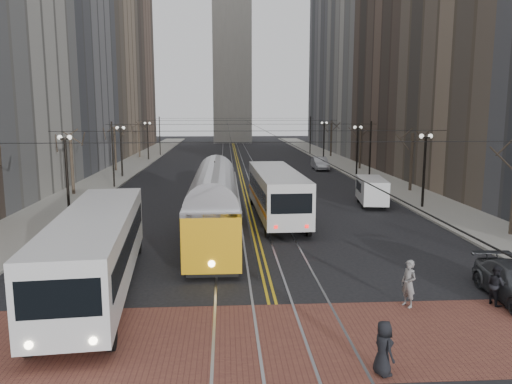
{
  "coord_description": "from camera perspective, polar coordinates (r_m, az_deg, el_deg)",
  "views": [
    {
      "loc": [
        -1.84,
        -19.85,
        7.7
      ],
      "look_at": [
        -0.08,
        8.61,
        3.0
      ],
      "focal_mm": 35.0,
      "sensor_mm": 36.0,
      "label": 1
    }
  ],
  "objects": [
    {
      "name": "sidewalk_right",
      "position": [
        67.44,
        10.95,
        2.69
      ],
      "size": [
        5.0,
        140.0,
        0.15
      ],
      "primitive_type": "cube",
      "color": "gray",
      "rests_on": "ground"
    },
    {
      "name": "pedestrian_c",
      "position": [
        22.34,
        25.72,
        -9.55
      ],
      "size": [
        0.75,
        0.89,
        1.6
      ],
      "primitive_type": "imported",
      "rotation": [
        0.0,
        0.0,
        1.78
      ],
      "color": "black",
      "rests_on": "crosswalk_band"
    },
    {
      "name": "centre_lines",
      "position": [
        65.34,
        -1.91,
        2.59
      ],
      "size": [
        0.42,
        130.0,
        0.01
      ],
      "primitive_type": "cube",
      "color": "gold",
      "rests_on": "ground"
    },
    {
      "name": "lamp_posts",
      "position": [
        48.89,
        -1.38,
        3.6
      ],
      "size": [
        27.6,
        57.2,
        5.6
      ],
      "color": "black",
      "rests_on": "ground"
    },
    {
      "name": "streetcar",
      "position": [
        29.55,
        -4.74,
        -2.33
      ],
      "size": [
        2.74,
        14.69,
        3.46
      ],
      "primitive_type": "cube",
      "rotation": [
        0.0,
        0.0,
        -0.0
      ],
      "color": "gold",
      "rests_on": "ground"
    },
    {
      "name": "transit_bus",
      "position": [
        22.42,
        -17.75,
        -6.62
      ],
      "size": [
        4.07,
        13.82,
        3.4
      ],
      "primitive_type": "cube",
      "rotation": [
        0.0,
        0.0,
        0.09
      ],
      "color": "silver",
      "rests_on": "ground"
    },
    {
      "name": "streetcar_rails",
      "position": [
        65.34,
        -1.91,
        2.59
      ],
      "size": [
        4.8,
        130.0,
        0.02
      ],
      "primitive_type": "cube",
      "color": "gray",
      "rests_on": "ground"
    },
    {
      "name": "trolley_wires",
      "position": [
        54.86,
        -1.63,
        5.25
      ],
      "size": [
        25.96,
        120.0,
        6.6
      ],
      "color": "black",
      "rests_on": "ground"
    },
    {
      "name": "rear_bus",
      "position": [
        35.67,
        2.36,
        -0.3
      ],
      "size": [
        3.27,
        13.28,
        3.44
      ],
      "primitive_type": "cube",
      "rotation": [
        0.0,
        0.0,
        0.03
      ],
      "color": "silver",
      "rests_on": "ground"
    },
    {
      "name": "pedestrian_b",
      "position": [
        20.83,
        17.05,
        -9.96
      ],
      "size": [
        0.69,
        0.81,
        1.89
      ],
      "primitive_type": "imported",
      "rotation": [
        0.0,
        0.0,
        5.13
      ],
      "color": "gray",
      "rests_on": "crosswalk_band"
    },
    {
      "name": "crosswalk_band",
      "position": [
        17.72,
        2.89,
        -16.39
      ],
      "size": [
        25.0,
        6.0,
        0.01
      ],
      "primitive_type": "cube",
      "color": "brown",
      "rests_on": "ground"
    },
    {
      "name": "street_trees",
      "position": [
        55.35,
        -1.64,
        4.27
      ],
      "size": [
        31.68,
        53.28,
        5.6
      ],
      "color": "#382D23",
      "rests_on": "ground"
    },
    {
      "name": "building_right_mid",
      "position": [
        71.91,
        19.65,
        16.26
      ],
      "size": [
        16.0,
        20.0,
        34.0
      ],
      "primitive_type": "cube",
      "color": "brown",
      "rests_on": "ground"
    },
    {
      "name": "cargo_van",
      "position": [
        41.51,
        13.07,
        -0.01
      ],
      "size": [
        2.59,
        5.27,
        2.24
      ],
      "primitive_type": "cube",
      "rotation": [
        0.0,
        0.0,
        -0.13
      ],
      "color": "silver",
      "rests_on": "ground"
    },
    {
      "name": "building_left_far",
      "position": [
        109.16,
        -16.66,
        15.45
      ],
      "size": [
        16.0,
        20.0,
        40.0
      ],
      "primitive_type": "cube",
      "color": "brown",
      "rests_on": "ground"
    },
    {
      "name": "sedan_silver",
      "position": [
        65.66,
        7.31,
        3.26
      ],
      "size": [
        1.8,
        4.99,
        1.64
      ],
      "primitive_type": "imported",
      "rotation": [
        0.0,
        0.0,
        -0.01
      ],
      "color": "#A9ABB1",
      "rests_on": "ground"
    },
    {
      "name": "sidewalk_left",
      "position": [
        66.61,
        -14.93,
        2.47
      ],
      "size": [
        5.0,
        140.0,
        0.15
      ],
      "primitive_type": "cube",
      "color": "gray",
      "rests_on": "ground"
    },
    {
      "name": "sedan_grey",
      "position": [
        48.26,
        3.44,
        1.1
      ],
      "size": [
        2.52,
        4.81,
        1.56
      ],
      "primitive_type": "imported",
      "rotation": [
        0.0,
        0.0,
        0.15
      ],
      "color": "#38393F",
      "rests_on": "ground"
    },
    {
      "name": "building_right_far",
      "position": [
        110.02,
        11.28,
        15.6
      ],
      "size": [
        16.0,
        20.0,
        40.0
      ],
      "primitive_type": "cube",
      "color": "slate",
      "rests_on": "ground"
    },
    {
      "name": "pedestrian_a",
      "position": [
        15.69,
        14.38,
        -16.89
      ],
      "size": [
        0.72,
        0.92,
        1.65
      ],
      "primitive_type": "imported",
      "rotation": [
        0.0,
        0.0,
        1.85
      ],
      "color": "black",
      "rests_on": "crosswalk_band"
    },
    {
      "name": "ground",
      "position": [
        21.38,
        1.67,
        -11.76
      ],
      "size": [
        260.0,
        260.0,
        0.0
      ],
      "primitive_type": "plane",
      "color": "black",
      "rests_on": "ground"
    },
    {
      "name": "building_left_mid",
      "position": [
        70.59,
        -24.1,
        16.14
      ],
      "size": [
        16.0,
        20.0,
        34.0
      ],
      "primitive_type": "cube",
      "color": "slate",
      "rests_on": "ground"
    }
  ]
}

